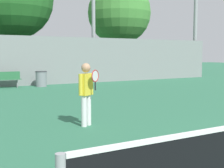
% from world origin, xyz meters
% --- Properties ---
extents(tennis_player, '(0.53, 0.51, 1.62)m').
position_xyz_m(tennis_player, '(-2.91, 4.77, 0.93)').
color(tennis_player, silver).
rests_on(tennis_player, ground_plane).
extents(bench_courtside_near, '(2.01, 0.40, 0.89)m').
position_xyz_m(bench_courtside_near, '(-3.07, 15.24, 0.56)').
color(bench_courtside_near, '#28663D').
rests_on(bench_courtside_near, ground_plane).
extents(light_pole_center_back, '(0.90, 0.60, 10.09)m').
position_xyz_m(light_pole_center_back, '(12.10, 16.18, 5.66)').
color(light_pole_center_back, '#939399').
rests_on(light_pole_center_back, ground_plane).
extents(trash_bin, '(0.64, 0.64, 0.88)m').
position_xyz_m(trash_bin, '(-0.95, 14.99, 0.44)').
color(trash_bin, gray).
rests_on(trash_bin, ground_plane).
extents(back_fence, '(25.31, 0.06, 2.93)m').
position_xyz_m(back_fence, '(0.00, 15.91, 1.46)').
color(back_fence, gray).
rests_on(back_fence, ground_plane).
extents(tree_green_broad, '(5.15, 5.15, 7.80)m').
position_xyz_m(tree_green_broad, '(7.11, 19.72, 5.20)').
color(tree_green_broad, brown).
rests_on(tree_green_broad, ground_plane).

